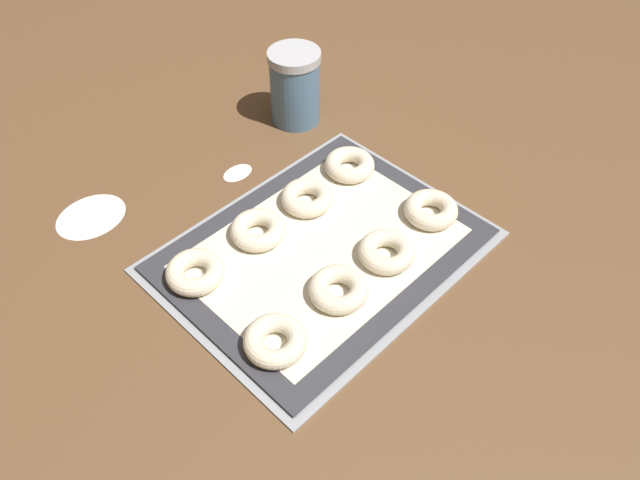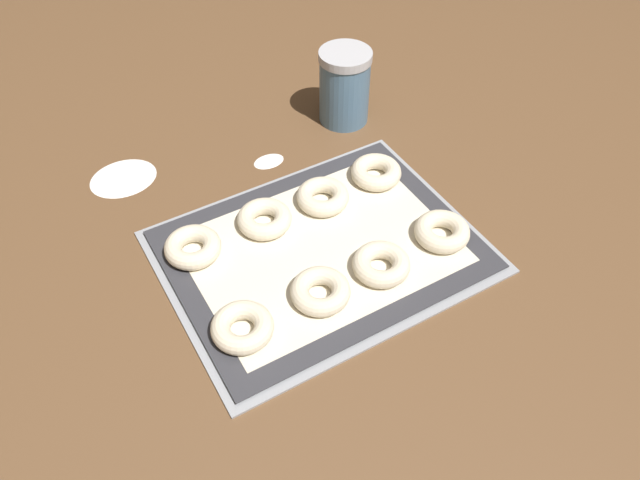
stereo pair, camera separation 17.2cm
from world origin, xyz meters
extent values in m
plane|color=brown|center=(0.00, 0.00, 0.00)|extent=(2.80, 2.80, 0.00)
cube|color=#93969B|center=(0.02, 0.00, 0.00)|extent=(0.48, 0.37, 0.01)
cube|color=#333338|center=(0.02, 0.00, 0.01)|extent=(0.45, 0.35, 0.00)
cube|color=beige|center=(0.02, 0.00, 0.01)|extent=(0.39, 0.29, 0.00)
torus|color=beige|center=(-0.16, -0.08, 0.02)|extent=(0.09, 0.09, 0.03)
torus|color=beige|center=(-0.03, -0.08, 0.02)|extent=(0.09, 0.09, 0.03)
torus|color=beige|center=(0.07, -0.08, 0.02)|extent=(0.09, 0.09, 0.03)
torus|color=beige|center=(0.19, -0.08, 0.02)|extent=(0.09, 0.09, 0.03)
torus|color=beige|center=(-0.16, 0.09, 0.02)|extent=(0.09, 0.09, 0.03)
torus|color=beige|center=(-0.04, 0.09, 0.02)|extent=(0.09, 0.09, 0.03)
torus|color=beige|center=(0.07, 0.09, 0.02)|extent=(0.09, 0.09, 0.03)
torus|color=beige|center=(0.18, 0.09, 0.02)|extent=(0.09, 0.09, 0.03)
cylinder|color=slate|center=(0.23, 0.28, 0.06)|extent=(0.09, 0.09, 0.13)
cylinder|color=#B2B2B7|center=(0.23, 0.28, 0.14)|extent=(0.10, 0.10, 0.02)
ellipsoid|color=white|center=(-0.20, 0.33, 0.00)|extent=(0.12, 0.10, 0.00)
ellipsoid|color=white|center=(-0.21, 0.32, 0.00)|extent=(0.08, 0.07, 0.00)
ellipsoid|color=white|center=(0.05, 0.24, 0.00)|extent=(0.06, 0.04, 0.00)
camera|label=1|loc=(-0.45, -0.46, 0.72)|focal=35.00mm
camera|label=2|loc=(-0.31, -0.56, 0.72)|focal=35.00mm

